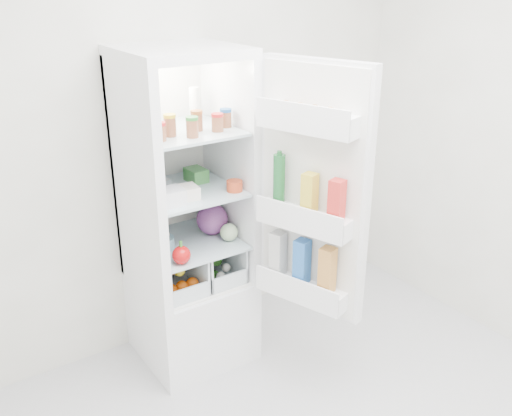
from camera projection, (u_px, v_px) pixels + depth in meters
room_walls at (383, 135)px, 2.06m from camera, size 3.02×3.02×2.61m
refrigerator at (185, 250)px, 3.26m from camera, size 0.60×0.60×1.80m
shelf_low at (190, 242)px, 3.19m from camera, size 0.49×0.53×0.01m
shelf_mid at (187, 190)px, 3.07m from camera, size 0.49×0.53×0.02m
shelf_top at (184, 130)px, 2.94m from camera, size 0.49×0.53×0.02m
crisper_left at (171, 268)px, 3.17m from camera, size 0.23×0.46×0.22m
crisper_right at (210, 257)px, 3.30m from camera, size 0.23×0.46×0.22m
condiment_jars at (194, 125)px, 2.84m from camera, size 0.46×0.16×0.08m
squeeze_bottle at (194, 105)px, 3.05m from camera, size 0.07×0.07×0.19m
tub_white at (171, 197)px, 2.85m from camera, size 0.13×0.13×0.08m
tub_cream at (186, 192)px, 2.92m from camera, size 0.13×0.13×0.07m
tin_red at (235, 186)px, 3.03m from camera, size 0.11×0.11×0.06m
foil_tray at (151, 185)px, 3.06m from camera, size 0.21×0.19×0.04m
tub_green at (196, 175)px, 3.17m from camera, size 0.10×0.13×0.07m
red_cabbage at (212, 219)px, 3.24m from camera, size 0.18×0.18×0.18m
bell_pepper at (181, 255)px, 2.92m from camera, size 0.10×0.10×0.10m
mushroom_bowl at (162, 243)px, 3.09m from camera, size 0.14×0.14×0.06m
salad_bag at (229, 232)px, 3.17m from camera, size 0.10×0.10×0.10m
citrus_pile at (175, 277)px, 3.13m from camera, size 0.20×0.24×0.16m
veg_pile at (211, 264)px, 3.32m from camera, size 0.16×0.30×0.10m
fridge_door at (311, 199)px, 2.83m from camera, size 0.34×0.59×1.30m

